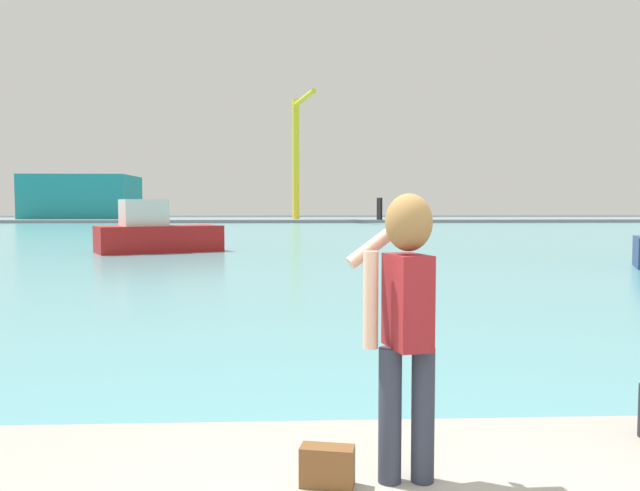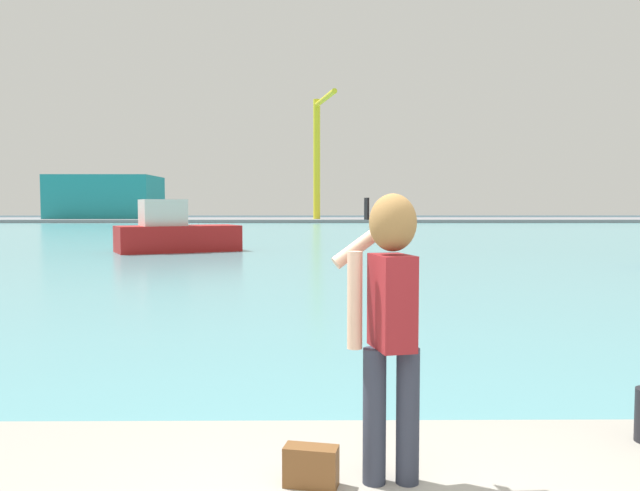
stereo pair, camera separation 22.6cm
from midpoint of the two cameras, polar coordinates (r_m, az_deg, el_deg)
ground_plane at (r=52.79m, az=-0.02°, el=1.18°), size 220.00×220.00×0.00m
harbor_water at (r=54.78m, az=-0.04°, el=1.28°), size 140.00×100.00×0.02m
far_shore_dock at (r=94.76m, az=-0.24°, el=2.36°), size 140.00×20.00×0.46m
person_photographer at (r=3.73m, az=8.14°, el=-5.66°), size 0.53×0.54×1.74m
handbag at (r=3.92m, az=0.92°, el=-19.60°), size 0.34×0.20×0.24m
boat_moored at (r=30.77m, az=-12.97°, el=1.11°), size 6.22×4.67×2.51m
warehouse_left at (r=100.80m, az=-18.95°, el=4.21°), size 15.26×11.19×6.46m
port_crane at (r=89.63m, az=-0.05°, el=9.16°), size 3.06×11.46×17.22m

